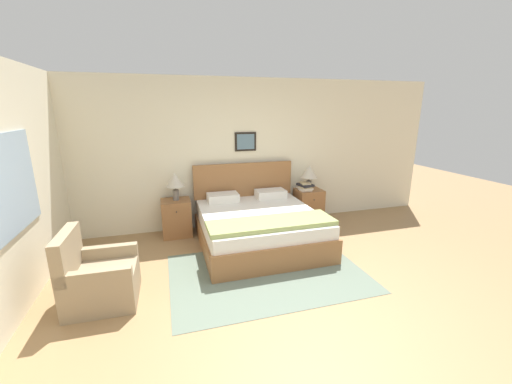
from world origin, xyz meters
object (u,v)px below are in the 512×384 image
(armchair, at_px, (98,279))
(bed, at_px, (258,226))
(table_lamp_near_window, at_px, (175,181))
(table_lamp_by_door, at_px, (309,172))
(nightstand_by_door, at_px, (308,205))
(nightstand_near_window, at_px, (177,218))

(armchair, bearing_deg, bed, 115.73)
(table_lamp_near_window, distance_m, table_lamp_by_door, 2.40)
(armchair, relative_size, table_lamp_near_window, 1.84)
(armchair, distance_m, table_lamp_by_door, 3.82)
(armchair, height_order, table_lamp_near_window, table_lamp_near_window)
(nightstand_by_door, relative_size, table_lamp_by_door, 1.34)
(armchair, bearing_deg, nightstand_near_window, 152.82)
(bed, xyz_separation_m, table_lamp_by_door, (1.20, 0.74, 0.64))
(nightstand_by_door, bearing_deg, nightstand_near_window, 180.00)
(bed, bearing_deg, table_lamp_near_window, 148.28)
(nightstand_near_window, height_order, table_lamp_near_window, table_lamp_near_window)
(table_lamp_near_window, xyz_separation_m, table_lamp_by_door, (2.40, 0.00, 0.00))
(nightstand_near_window, xyz_separation_m, table_lamp_by_door, (2.42, 0.01, 0.64))
(nightstand_near_window, distance_m, table_lamp_near_window, 0.64)
(armchair, distance_m, nightstand_near_window, 1.94)
(armchair, bearing_deg, nightstand_by_door, 118.27)
(nightstand_by_door, bearing_deg, table_lamp_near_window, 179.81)
(armchair, distance_m, nightstand_by_door, 3.76)
(bed, xyz_separation_m, armchair, (-2.14, -0.97, -0.02))
(bed, relative_size, table_lamp_near_window, 4.16)
(nightstand_near_window, xyz_separation_m, nightstand_by_door, (2.43, 0.00, 0.00))
(nightstand_near_window, xyz_separation_m, table_lamp_near_window, (0.01, 0.01, 0.64))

